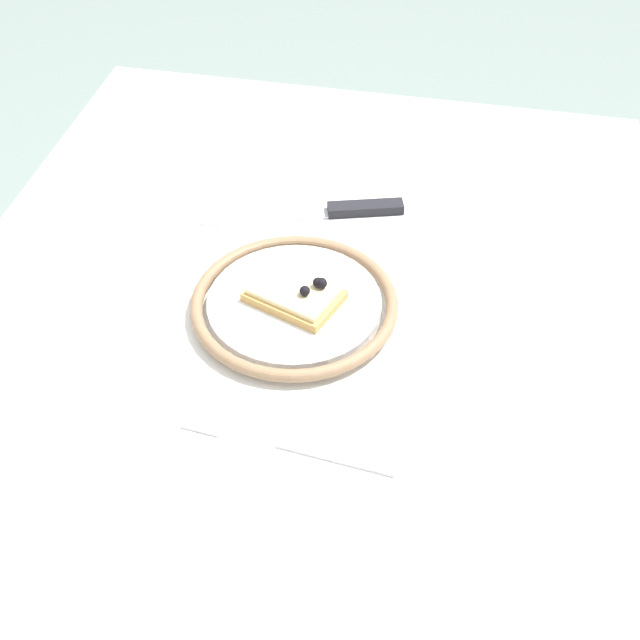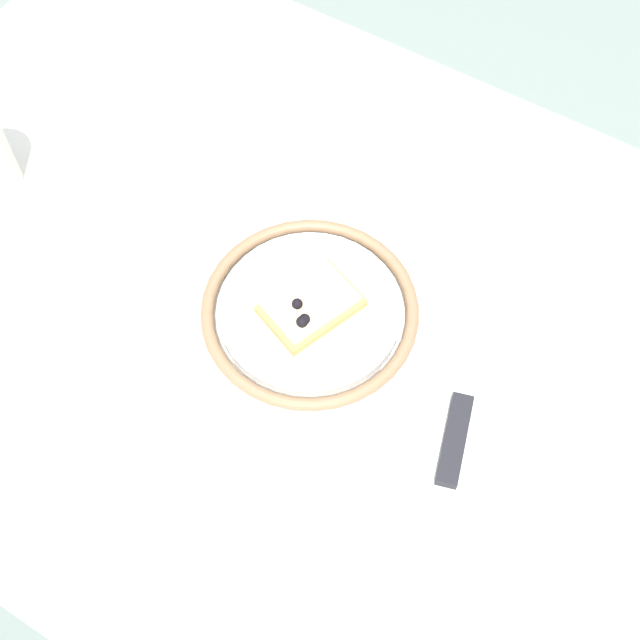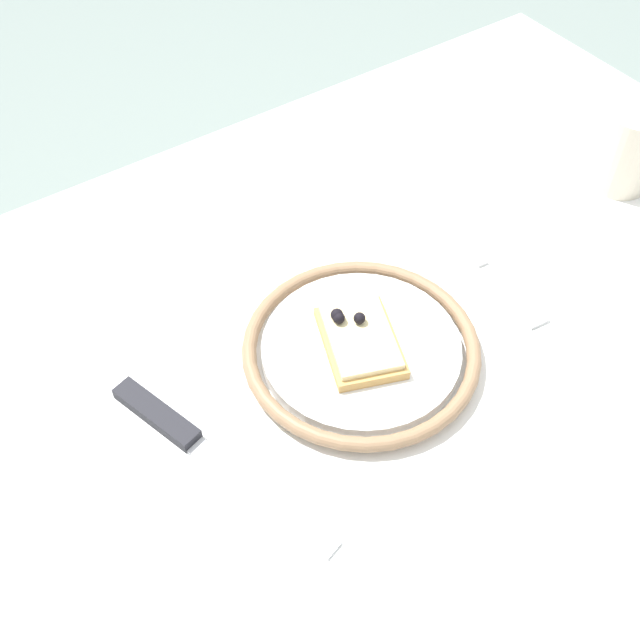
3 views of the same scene
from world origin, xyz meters
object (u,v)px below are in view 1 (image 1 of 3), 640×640
Objects in this scene: dining_table at (286,403)px; plate at (297,305)px; knife at (338,211)px; pizza_slice_near at (297,294)px; fork at (285,443)px.

plate is (0.05, -0.00, 0.10)m from dining_table.
plate reaches higher than knife.
pizza_slice_near is 0.46× the size of knife.
fork is at bearing -171.04° from plate.
dining_table is at bearing 176.87° from pizza_slice_near.
dining_table is 0.16m from fork.
knife is at bearing -3.42° from dining_table.
dining_table is 9.40× the size of pizza_slice_near.
dining_table is 0.11m from plate.
pizza_slice_near is (0.05, -0.00, 0.11)m from dining_table.
knife is at bearing 2.78° from fork.
knife reaches higher than fork.
fork is at bearing -166.11° from dining_table.
fork is at bearing -171.03° from pizza_slice_near.
pizza_slice_near reaches higher than knife.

